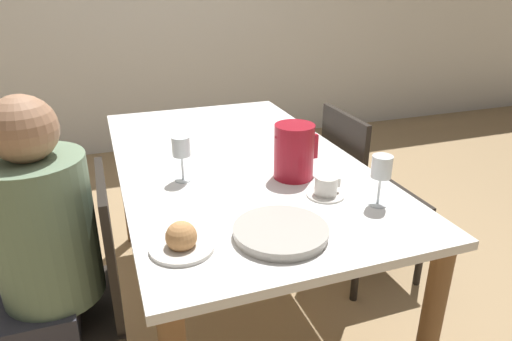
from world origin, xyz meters
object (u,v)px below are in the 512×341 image
chair_person_side (77,298)px  teacup_near_person (326,188)px  wine_glass_water (181,149)px  wine_glass_juice (381,170)px  serving_tray (281,232)px  person_seated (36,251)px  chair_opposite (362,193)px  red_pitcher (294,151)px  bread_plate (182,241)px

chair_person_side → teacup_near_person: (0.85, -0.10, 0.32)m
wine_glass_water → wine_glass_juice: wine_glass_juice is taller
chair_person_side → teacup_near_person: chair_person_side is taller
serving_tray → wine_glass_water: bearing=111.3°
chair_person_side → person_seated: bearing=107.9°
chair_opposite → red_pitcher: 0.70m
chair_opposite → wine_glass_juice: (-0.34, -0.59, 0.41)m
person_seated → chair_opposite: bearing=-74.0°
red_pitcher → wine_glass_water: red_pitcher is taller
chair_person_side → red_pitcher: red_pitcher is taller
wine_glass_juice → person_seated: bearing=169.8°
chair_opposite → wine_glass_water: bearing=-78.6°
red_pitcher → wine_glass_juice: size_ratio=1.18×
teacup_near_person → bread_plate: size_ratio=0.73×
chair_opposite → teacup_near_person: 0.74m
person_seated → bread_plate: 0.48m
person_seated → red_pitcher: size_ratio=5.71×
chair_person_side → wine_glass_water: 0.61m
chair_opposite → wine_glass_water: 1.01m
person_seated → red_pitcher: 0.92m
person_seated → red_pitcher: bearing=-83.0°
red_pitcher → teacup_near_person: (0.04, -0.18, -0.07)m
wine_glass_water → wine_glass_juice: bearing=-35.8°
chair_person_side → serving_tray: size_ratio=3.18×
teacup_near_person → serving_tray: (-0.25, -0.20, -0.02)m
chair_person_side → serving_tray: 0.74m
person_seated → wine_glass_juice: 1.10m
chair_person_side → red_pitcher: 0.90m
chair_person_side → teacup_near_person: 0.91m
chair_opposite → wine_glass_water: wine_glass_water is taller
chair_opposite → serving_tray: 1.03m
teacup_near_person → bread_plate: bread_plate is taller
chair_person_side → chair_opposite: bearing=-74.2°
wine_glass_water → teacup_near_person: bearing=-33.7°
teacup_near_person → bread_plate: bearing=-162.7°
chair_person_side → chair_opposite: size_ratio=1.00×
person_seated → wine_glass_water: size_ratio=6.88×
chair_person_side → red_pitcher: (0.81, 0.08, 0.39)m
person_seated → serving_tray: person_seated is taller
person_seated → bread_plate: person_seated is taller
person_seated → wine_glass_juice: bearing=-100.2°
teacup_near_person → wine_glass_water: bearing=146.3°
wine_glass_juice → bread_plate: bearing=-175.9°
chair_opposite → bread_plate: 1.23m
red_pitcher → bread_plate: red_pitcher is taller
wine_glass_water → teacup_near_person: (0.44, -0.29, -0.09)m
chair_person_side → bread_plate: size_ratio=4.89×
chair_opposite → person_seated: bearing=-74.0°
wine_glass_water → bread_plate: wine_glass_water is taller
person_seated → teacup_near_person: person_seated is taller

